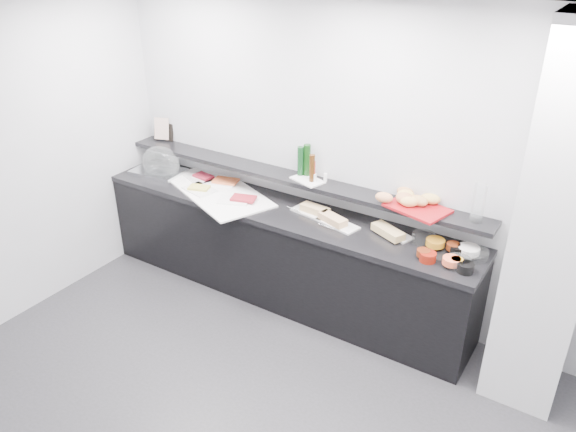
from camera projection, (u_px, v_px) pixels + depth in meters
The scene contains 57 objects.
back_wall at pixel (370, 166), 4.62m from camera, with size 5.00×0.02×2.70m, color #B7BABE.
ceiling at pixel (198, 27), 2.51m from camera, with size 5.00×5.00×0.00m, color white.
column at pixel (557, 230), 3.64m from camera, with size 0.50×0.50×2.70m, color silver.
buffet_cabinet at pixel (280, 255), 5.16m from camera, with size 3.60×0.60×0.85m, color black.
counter_top at pixel (279, 211), 4.95m from camera, with size 3.62×0.62×0.05m, color black.
wall_shelf at pixel (290, 178), 4.97m from camera, with size 3.60×0.25×0.04m, color black.
cloche_base at pixel (158, 172), 5.63m from camera, with size 0.50×0.34×0.04m, color silver.
cloche_dome at pixel (161, 163), 5.56m from camera, with size 0.41×0.27×0.34m, color white.
linen_runner at pixel (217, 190), 5.26m from camera, with size 1.22×0.57×0.01m, color white.
platter_meat_a at pixel (200, 178), 5.48m from camera, with size 0.31×0.20×0.01m, color silver.
food_meat_a at pixel (203, 176), 5.48m from camera, with size 0.19×0.12×0.02m, color maroon.
platter_salmon at pixel (222, 182), 5.41m from camera, with size 0.30×0.20×0.01m, color white.
food_salmon at pixel (226, 181), 5.38m from camera, with size 0.23×0.15×0.02m, color orange.
platter_cheese at pixel (200, 190), 5.24m from camera, with size 0.31×0.20×0.01m, color white.
food_cheese at pixel (199, 188), 5.23m from camera, with size 0.19×0.12×0.02m, color #D2C551.
platter_meat_b at pixel (234, 200), 5.03m from camera, with size 0.27×0.18×0.01m, color white.
food_meat_b at pixel (244, 198), 5.03m from camera, with size 0.22×0.14×0.02m, color maroon.
sandwich_plate_left at pixel (310, 212), 4.85m from camera, with size 0.34×0.15×0.01m, color silver.
sandwich_food_left at pixel (315, 209), 4.82m from camera, with size 0.26×0.10×0.06m, color tan.
tongs_left at pixel (293, 209), 4.88m from camera, with size 0.01×0.01×0.16m, color #B6B9BD.
sandwich_plate_mid at pixel (338, 224), 4.66m from camera, with size 0.37×0.16×0.01m, color white.
sandwich_food_mid at pixel (333, 219), 4.66m from camera, with size 0.26×0.10×0.06m, color tan.
tongs_mid at pixel (326, 226), 4.60m from camera, with size 0.01×0.01×0.16m, color #B9BDC1.
sandwich_plate_right at pixel (395, 234), 4.51m from camera, with size 0.30×0.13×0.01m, color silver.
sandwich_food_right at pixel (388, 231), 4.47m from camera, with size 0.29×0.11×0.06m, color tan.
tongs_right at pixel (383, 232), 4.51m from camera, with size 0.01×0.01×0.16m, color silver.
bowl_glass_fruit at pixel (424, 238), 4.39m from camera, with size 0.18×0.18×0.07m, color white.
fill_glass_fruit at pixel (435, 242), 4.31m from camera, with size 0.14×0.14×0.05m, color orange.
bowl_black_jam at pixel (459, 249), 4.24m from camera, with size 0.15×0.15×0.07m, color black.
fill_black_jam at pixel (453, 247), 4.25m from camera, with size 0.10×0.10×0.05m, color #61240D.
bowl_glass_cream at pixel (476, 254), 4.17m from camera, with size 0.18×0.18×0.07m, color white.
fill_glass_cream at pixel (469, 250), 4.21m from camera, with size 0.16×0.16×0.05m, color white.
bowl_red_jam at pixel (428, 257), 4.14m from camera, with size 0.12×0.12×0.07m, color maroon.
fill_red_jam at pixel (423, 253), 4.17m from camera, with size 0.10×0.10×0.05m, color #58200C.
bowl_glass_salmon at pixel (459, 262), 4.07m from camera, with size 0.17×0.17×0.07m, color silver.
fill_glass_salmon at pixel (452, 261), 4.06m from camera, with size 0.13×0.13×0.05m, color #F8643C.
bowl_black_fruit at pixel (465, 268), 4.01m from camera, with size 0.12×0.12×0.07m, color black.
fill_black_fruit at pixel (457, 262), 4.06m from camera, with size 0.09×0.09×0.05m, color #FAA522.
framed_print at pixel (164, 127), 5.77m from camera, with size 0.25×0.02×0.26m, color black.
print_art at pixel (162, 129), 5.71m from camera, with size 0.16×0.00×0.22m, color tan.
condiment_tray at pixel (308, 180), 4.85m from camera, with size 0.29×0.18×0.01m, color white.
bottle_green_a at pixel (301, 161), 4.88m from camera, with size 0.05×0.05×0.26m, color #0F3717.
bottle_brown at pixel (312, 168), 4.76m from camera, with size 0.05×0.05×0.24m, color #3B210A.
bottle_green_b at pixel (307, 160), 4.88m from camera, with size 0.06×0.06×0.28m, color #0E350E.
bottle_hot at pixel (313, 171), 4.78m from camera, with size 0.04×0.04×0.18m, color #9D100B.
shaker_salt at pixel (325, 177), 4.80m from camera, with size 0.03×0.03×0.07m, color white.
shaker_pepper at pixel (315, 178), 4.80m from camera, with size 0.03×0.03×0.07m, color silver.
bread_tray at pixel (417, 208), 4.36m from camera, with size 0.45×0.32×0.02m, color maroon.
bread_roll_nw at pixel (406, 195), 4.45m from camera, with size 0.14×0.09×0.08m, color #D6AC51.
bread_roll_n at pixel (405, 192), 4.50m from camera, with size 0.15×0.09×0.08m, color #B17443.
bread_roll_ne at pixel (430, 199), 4.39m from camera, with size 0.16×0.10×0.08m, color tan.
bread_roll_sw at pixel (384, 197), 4.41m from camera, with size 0.14×0.09×0.08m, color #D38350.
bread_roll_s at pixel (403, 199), 4.38m from camera, with size 0.13×0.08×0.08m, color #B87346.
bread_roll_se at pixel (409, 202), 4.34m from camera, with size 0.14×0.09×0.08m, color #D8A552.
bread_roll_midw at pixel (404, 197), 4.41m from camera, with size 0.14×0.09×0.08m, color #B67245.
bread_roll_mide at pixel (419, 201), 4.36m from camera, with size 0.15×0.10×0.08m, color #B38044.
carafe at pixel (479, 203), 4.11m from camera, with size 0.10×0.10×0.30m, color white.
Camera 1 is at (1.75, -1.99, 3.09)m, focal length 35.00 mm.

